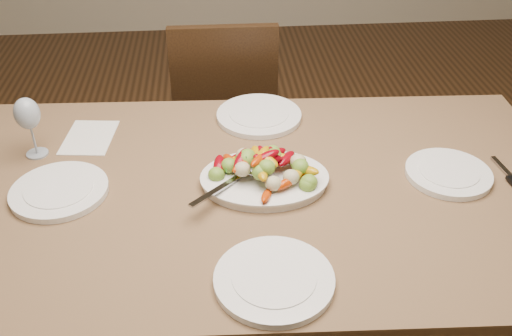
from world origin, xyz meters
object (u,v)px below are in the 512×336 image
Objects in this scene: plate_far at (259,116)px; plate_near at (274,280)px; serving_platter at (264,181)px; chair_far at (225,113)px; dining_table at (256,280)px; plate_left at (59,191)px; wine_glass at (30,126)px; plate_right at (448,174)px.

plate_near is (-0.03, -0.76, 0.00)m from plate_far.
serving_platter is 1.23× the size of plate_far.
dining_table is at bearing 94.19° from chair_far.
plate_left is (-0.49, -0.92, 0.29)m from chair_far.
wine_glass is at bearing -166.79° from plate_far.
plate_near is at bearing -41.76° from wine_glass.
chair_far is at bearing 50.11° from wine_glass.
plate_far is 0.76m from plate_near.
chair_far is 3.53× the size of plate_left.
plate_near is at bearing -88.55° from dining_table.
chair_far is at bearing 95.16° from serving_platter.
chair_far is at bearing 62.07° from plate_left.
plate_left is at bearing 62.63° from chair_far.
dining_table is at bearing -167.29° from serving_platter.
serving_platter is 1.26× the size of plate_near.
wine_glass is (-0.67, 0.60, 0.09)m from plate_near.
plate_far is 1.03× the size of plate_near.
plate_near is at bearing -34.65° from plate_left.
dining_table is 0.55m from plate_far.
serving_platter is 1.72× the size of wine_glass.
plate_far is (0.02, 0.38, -0.00)m from serving_platter.
serving_platter reaches higher than plate_left.
plate_right and plate_far have the same top height.
plate_near is (0.01, -0.38, 0.39)m from dining_table.
plate_far is at bearing 143.45° from plate_right.
plate_left is (-0.55, 0.01, 0.39)m from dining_table.
plate_far is 0.73m from wine_glass.
plate_right is at bearing -0.06° from dining_table.
chair_far is 1.09m from plate_left.
serving_platter is at bearing -17.41° from wine_glass.
serving_platter is at bearing 95.72° from chair_far.
plate_right is 0.67m from plate_near.
wine_glass is (-1.22, 0.22, 0.09)m from plate_right.
wine_glass reaches higher than plate_far.
plate_left is at bearing 145.35° from plate_near.
dining_table is 0.67m from plate_left.
plate_left is 1.09× the size of plate_right.
chair_far reaches higher than plate_far.
plate_left is 1.11m from plate_right.
serving_platter is at bearing -92.77° from plate_far.
dining_table is at bearing -18.45° from wine_glass.
chair_far is 0.98m from serving_platter.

